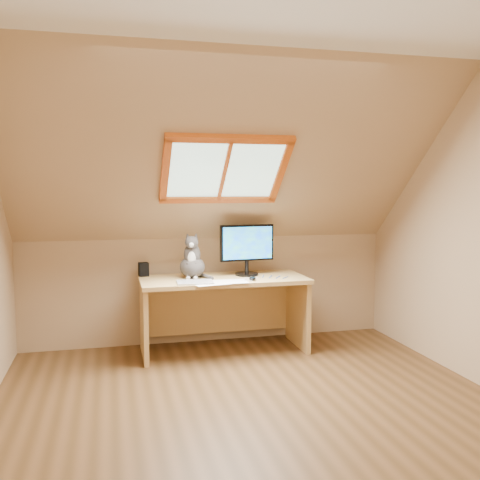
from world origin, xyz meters
name	(u,v)px	position (x,y,z in m)	size (l,w,h in m)	color
ground	(259,414)	(0.00, 0.00, 0.00)	(3.50, 3.50, 0.00)	brown
room_shell	(264,196)	(0.00, -0.09, 1.43)	(3.52, 3.52, 2.41)	tan
desk	(222,299)	(0.06, 1.44, 0.46)	(1.48, 0.65, 0.67)	tan
monitor	(247,246)	(0.29, 1.44, 0.94)	(0.51, 0.21, 0.47)	black
cat	(192,262)	(-0.21, 1.43, 0.82)	(0.27, 0.31, 0.41)	#484340
desk_speaker	(144,269)	(-0.63, 1.63, 0.74)	(0.09, 0.09, 0.12)	black
graphics_tablet	(195,282)	(-0.23, 1.18, 0.68)	(0.30, 0.22, 0.01)	#B2B2B7
mouse	(252,279)	(0.28, 1.18, 0.69)	(0.06, 0.11, 0.03)	black
papers	(219,283)	(-0.03, 1.12, 0.68)	(0.33, 0.27, 0.00)	white
cables	(265,278)	(0.41, 1.26, 0.68)	(0.51, 0.26, 0.01)	silver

